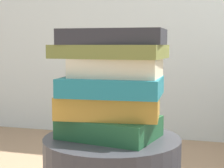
{
  "coord_description": "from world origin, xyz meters",
  "views": [
    {
      "loc": [
        0.29,
        -0.96,
        0.75
      ],
      "look_at": [
        0.0,
        0.0,
        0.65
      ],
      "focal_mm": 59.46,
      "sensor_mm": 36.0,
      "label": 1
    }
  ],
  "objects_px": {
    "book_teal": "(114,86)",
    "book_charcoal": "(115,37)",
    "book_olive": "(110,51)",
    "book_ochre": "(109,106)",
    "book_cream": "(116,68)",
    "book_forest": "(109,127)"
  },
  "relations": [
    {
      "from": "book_forest",
      "to": "book_olive",
      "type": "relative_size",
      "value": 0.84
    },
    {
      "from": "book_teal",
      "to": "book_charcoal",
      "type": "xyz_separation_m",
      "value": [
        0.0,
        0.0,
        0.13
      ]
    },
    {
      "from": "book_cream",
      "to": "book_charcoal",
      "type": "relative_size",
      "value": 0.84
    },
    {
      "from": "book_olive",
      "to": "book_teal",
      "type": "bearing_deg",
      "value": -22.72
    },
    {
      "from": "book_forest",
      "to": "book_cream",
      "type": "xyz_separation_m",
      "value": [
        0.02,
        0.01,
        0.16
      ]
    },
    {
      "from": "book_cream",
      "to": "book_teal",
      "type": "bearing_deg",
      "value": -170.21
    },
    {
      "from": "book_olive",
      "to": "book_ochre",
      "type": "bearing_deg",
      "value": -80.77
    },
    {
      "from": "book_ochre",
      "to": "book_charcoal",
      "type": "relative_size",
      "value": 0.98
    },
    {
      "from": "book_forest",
      "to": "book_cream",
      "type": "distance_m",
      "value": 0.17
    },
    {
      "from": "book_charcoal",
      "to": "book_olive",
      "type": "bearing_deg",
      "value": 163.97
    },
    {
      "from": "book_teal",
      "to": "book_olive",
      "type": "height_order",
      "value": "book_olive"
    },
    {
      "from": "book_forest",
      "to": "book_teal",
      "type": "xyz_separation_m",
      "value": [
        0.01,
        0.01,
        0.11
      ]
    },
    {
      "from": "book_ochre",
      "to": "book_teal",
      "type": "xyz_separation_m",
      "value": [
        0.01,
        0.0,
        0.06
      ]
    },
    {
      "from": "book_charcoal",
      "to": "book_teal",
      "type": "bearing_deg",
      "value": -108.36
    },
    {
      "from": "book_forest",
      "to": "book_olive",
      "type": "height_order",
      "value": "book_olive"
    },
    {
      "from": "book_charcoal",
      "to": "book_ochre",
      "type": "bearing_deg",
      "value": -160.17
    },
    {
      "from": "book_charcoal",
      "to": "book_cream",
      "type": "bearing_deg",
      "value": -18.93
    },
    {
      "from": "book_teal",
      "to": "book_olive",
      "type": "relative_size",
      "value": 0.9
    },
    {
      "from": "book_ochre",
      "to": "book_cream",
      "type": "height_order",
      "value": "book_cream"
    },
    {
      "from": "book_ochre",
      "to": "book_olive",
      "type": "xyz_separation_m",
      "value": [
        -0.0,
        0.01,
        0.15
      ]
    },
    {
      "from": "book_forest",
      "to": "book_charcoal",
      "type": "xyz_separation_m",
      "value": [
        0.01,
        0.01,
        0.25
      ]
    },
    {
      "from": "book_teal",
      "to": "book_cream",
      "type": "height_order",
      "value": "book_cream"
    }
  ]
}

